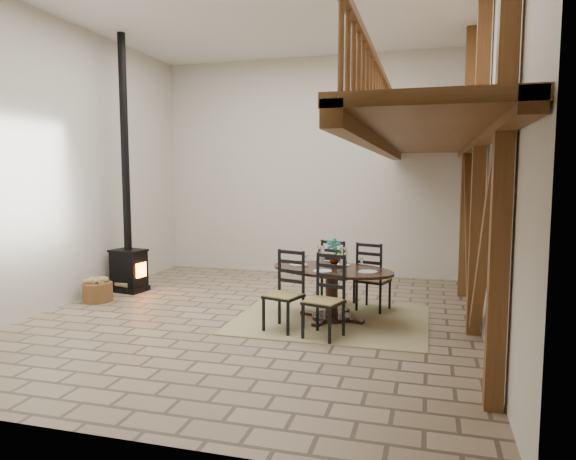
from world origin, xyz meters
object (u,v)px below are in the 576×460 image
(log_basket, at_px, (98,291))
(wood_stove, at_px, (128,235))
(dining_table, at_px, (332,291))
(log_stack, at_px, (127,286))

(log_basket, bearing_deg, wood_stove, 84.83)
(dining_table, height_order, log_basket, dining_table)
(log_basket, xyz_separation_m, log_stack, (0.07, 0.82, -0.08))
(dining_table, distance_m, log_stack, 4.39)
(log_stack, bearing_deg, log_basket, -94.77)
(log_basket, height_order, log_stack, log_basket)
(dining_table, height_order, log_stack, dining_table)
(dining_table, height_order, wood_stove, wood_stove)
(dining_table, distance_m, wood_stove, 4.43)
(wood_stove, distance_m, log_stack, 1.02)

